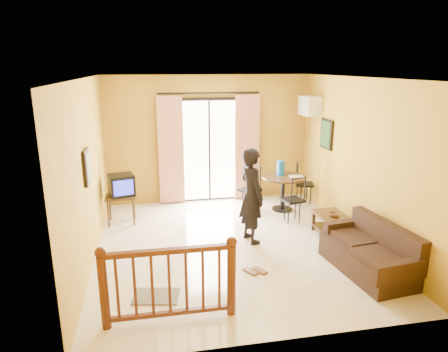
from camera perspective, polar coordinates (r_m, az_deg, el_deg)
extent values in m
plane|color=beige|center=(6.95, 1.08, -9.90)|extent=(5.00, 5.00, 0.00)
plane|color=white|center=(6.28, 1.22, 13.83)|extent=(5.00, 5.00, 0.00)
plane|color=#B78C23|center=(8.88, -2.18, 5.24)|extent=(4.50, 0.00, 4.50)
plane|color=#B78C23|center=(4.18, 8.25, -6.94)|extent=(4.50, 0.00, 4.50)
plane|color=#B78C23|center=(6.42, -18.92, 0.36)|extent=(0.00, 5.00, 5.00)
plane|color=#B78C23|center=(7.27, 18.79, 2.09)|extent=(0.00, 5.00, 5.00)
cube|color=black|center=(8.92, -2.15, 3.64)|extent=(1.34, 0.03, 2.34)
cube|color=white|center=(8.88, -2.11, 3.59)|extent=(1.20, 0.04, 2.20)
cube|color=black|center=(8.86, -2.09, 3.57)|extent=(0.04, 0.02, 2.20)
cube|color=beige|center=(8.74, -7.59, 3.60)|extent=(0.55, 0.08, 2.35)
cube|color=beige|center=(8.99, 3.31, 4.05)|extent=(0.55, 0.08, 2.35)
cylinder|color=black|center=(8.66, -2.15, 11.77)|extent=(2.20, 0.04, 0.04)
cube|color=black|center=(7.97, -14.56, -2.81)|extent=(0.56, 0.47, 0.04)
cylinder|color=black|center=(7.91, -16.21, -5.19)|extent=(0.04, 0.04, 0.55)
cylinder|color=black|center=(7.87, -12.79, -5.04)|extent=(0.04, 0.04, 0.55)
cylinder|color=black|center=(8.26, -15.99, -4.28)|extent=(0.04, 0.04, 0.55)
cylinder|color=black|center=(8.22, -12.72, -4.13)|extent=(0.04, 0.04, 0.55)
cube|color=black|center=(7.91, -14.45, -1.25)|extent=(0.54, 0.51, 0.41)
cube|color=#222BCF|center=(7.71, -14.16, -1.66)|extent=(0.36, 0.10, 0.29)
cube|color=black|center=(6.19, -19.01, 1.24)|extent=(0.04, 0.42, 0.52)
cube|color=#57544A|center=(6.18, -18.78, 1.25)|extent=(0.01, 0.34, 0.44)
cylinder|color=black|center=(8.45, 8.47, -0.16)|extent=(0.89, 0.89, 0.04)
cylinder|color=black|center=(8.56, 8.37, -2.50)|extent=(0.08, 0.08, 0.72)
cylinder|color=black|center=(8.67, 8.29, -4.68)|extent=(0.44, 0.44, 0.03)
cylinder|color=blue|center=(8.50, 8.12, 1.15)|extent=(0.16, 0.16, 0.31)
cube|color=#F5E2D1|center=(8.44, 10.28, -0.06)|extent=(0.29, 0.20, 0.02)
cube|color=white|center=(8.82, 12.15, 9.75)|extent=(0.30, 0.60, 0.40)
cube|color=gray|center=(8.76, 11.23, 9.77)|extent=(0.02, 0.56, 0.36)
cube|color=black|center=(8.34, 14.43, 5.83)|extent=(0.04, 0.50, 0.60)
cube|color=black|center=(8.33, 14.28, 5.82)|extent=(0.01, 0.42, 0.52)
cube|color=black|center=(7.36, 15.44, -5.75)|extent=(0.51, 0.91, 0.04)
cube|color=black|center=(7.46, 15.30, -7.64)|extent=(0.47, 0.87, 0.03)
cube|color=black|center=(7.02, 15.27, -8.52)|extent=(0.05, 0.05, 0.38)
cube|color=black|center=(7.20, 18.20, -8.15)|extent=(0.05, 0.05, 0.38)
cube|color=black|center=(7.69, 12.67, -6.17)|extent=(0.05, 0.05, 0.38)
cube|color=black|center=(7.85, 15.40, -5.89)|extent=(0.05, 0.05, 0.38)
imported|color=brown|center=(7.35, 15.46, -5.38)|extent=(0.20, 0.20, 0.06)
cube|color=black|center=(6.44, 19.72, -11.25)|extent=(0.92, 1.56, 0.37)
cube|color=black|center=(6.44, 22.15, -8.29)|extent=(0.34, 1.49, 0.51)
cube|color=black|center=(5.81, 23.53, -12.42)|extent=(0.75, 0.24, 0.28)
cube|color=black|center=(6.92, 16.89, -7.21)|extent=(0.75, 0.24, 0.28)
cube|color=black|center=(6.08, 21.06, -10.79)|extent=(0.58, 0.66, 0.09)
cube|color=black|center=(6.58, 18.13, -8.45)|extent=(0.58, 0.66, 0.09)
imported|color=black|center=(6.86, 3.95, -2.82)|extent=(0.54, 0.69, 1.66)
cylinder|color=#471E0F|center=(4.98, -16.78, -15.71)|extent=(0.11, 0.11, 0.92)
cylinder|color=#471E0F|center=(5.02, 1.07, -14.69)|extent=(0.11, 0.11, 0.92)
sphere|color=#471E0F|center=(4.74, -17.27, -10.42)|extent=(0.13, 0.13, 0.13)
sphere|color=#471E0F|center=(4.78, 1.10, -9.40)|extent=(0.13, 0.13, 0.13)
cube|color=#471E0F|center=(4.72, -8.00, -10.58)|extent=(1.55, 0.08, 0.06)
cube|color=#471E0F|center=(5.14, -7.64, -18.83)|extent=(1.55, 0.06, 0.05)
cube|color=#615D4E|center=(5.64, -9.68, -16.57)|extent=(0.66, 0.50, 0.02)
cube|color=brown|center=(6.14, 3.81, -13.44)|extent=(0.21, 0.27, 0.03)
cube|color=brown|center=(6.18, 5.11, -13.30)|extent=(0.21, 0.27, 0.03)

